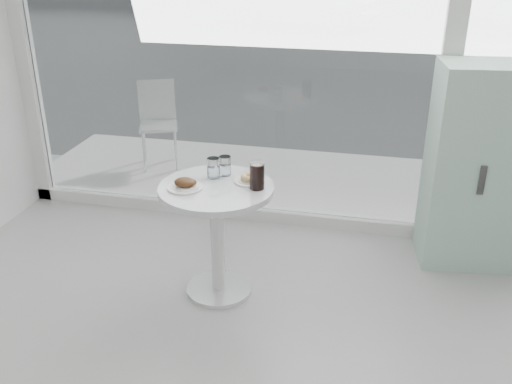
% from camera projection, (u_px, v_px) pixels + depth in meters
% --- Properties ---
extents(room_shell, '(6.00, 6.00, 6.00)m').
position_uv_depth(room_shell, '(30.00, 172.00, 0.77)').
color(room_shell, white).
rests_on(room_shell, ground).
extents(storefront, '(5.00, 0.14, 3.00)m').
position_uv_depth(storefront, '(335.00, 9.00, 4.00)').
color(storefront, silver).
rests_on(storefront, ground).
extents(main_table, '(0.72, 0.72, 0.77)m').
position_uv_depth(main_table, '(217.00, 218.00, 3.62)').
color(main_table, silver).
rests_on(main_table, ground).
extents(patio_deck, '(5.60, 1.60, 0.05)m').
position_uv_depth(patio_deck, '(325.00, 184.00, 5.42)').
color(patio_deck, silver).
rests_on(patio_deck, ground).
extents(street, '(40.00, 24.00, 0.00)m').
position_uv_depth(street, '(373.00, 17.00, 16.26)').
color(street, '#3E3E3E').
rests_on(street, ground).
extents(mint_cabinet, '(0.71, 0.52, 1.44)m').
position_uv_depth(mint_cabinet, '(478.00, 167.00, 3.94)').
color(mint_cabinet, '#8EB6A5').
rests_on(mint_cabinet, ground).
extents(patio_chair, '(0.47, 0.47, 0.84)m').
position_uv_depth(patio_chair, '(158.00, 118.00, 5.65)').
color(patio_chair, silver).
rests_on(patio_chair, patio_deck).
extents(plate_fritter, '(0.22, 0.22, 0.07)m').
position_uv_depth(plate_fritter, '(186.00, 184.00, 3.49)').
color(plate_fritter, silver).
rests_on(plate_fritter, main_table).
extents(plate_donut, '(0.20, 0.20, 0.05)m').
position_uv_depth(plate_donut, '(250.00, 179.00, 3.58)').
color(plate_donut, silver).
rests_on(plate_donut, main_table).
extents(water_tumbler_a, '(0.08, 0.08, 0.13)m').
position_uv_depth(water_tumbler_a, '(213.00, 169.00, 3.63)').
color(water_tumbler_a, white).
rests_on(water_tumbler_a, main_table).
extents(water_tumbler_b, '(0.08, 0.08, 0.13)m').
position_uv_depth(water_tumbler_b, '(225.00, 167.00, 3.67)').
color(water_tumbler_b, white).
rests_on(water_tumbler_b, main_table).
extents(cola_glass, '(0.09, 0.09, 0.17)m').
position_uv_depth(cola_glass, '(257.00, 176.00, 3.46)').
color(cola_glass, white).
rests_on(cola_glass, main_table).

